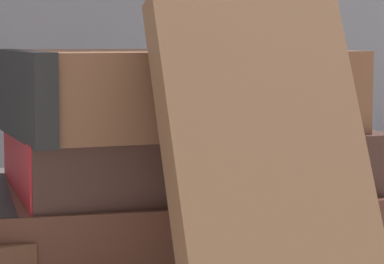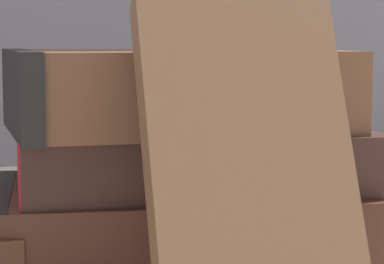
{
  "view_description": "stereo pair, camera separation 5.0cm",
  "coord_description": "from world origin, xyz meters",
  "px_view_note": "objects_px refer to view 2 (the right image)",
  "views": [
    {
      "loc": [
        -0.18,
        -0.51,
        0.14
      ],
      "look_at": [
        -0.0,
        -0.01,
        0.08
      ],
      "focal_mm": 85.0,
      "sensor_mm": 36.0,
      "label": 1
    },
    {
      "loc": [
        -0.13,
        -0.52,
        0.14
      ],
      "look_at": [
        -0.0,
        -0.01,
        0.08
      ],
      "focal_mm": 85.0,
      "sensor_mm": 36.0,
      "label": 2
    }
  ],
  "objects_px": {
    "book_flat_bottom": "(165,223)",
    "book_flat_top": "(165,90)",
    "book_leaning_front": "(248,166)",
    "pocket_watch": "(214,45)",
    "book_flat_middle": "(179,156)"
  },
  "relations": [
    {
      "from": "book_flat_top",
      "to": "book_leaning_front",
      "type": "bearing_deg",
      "value": -84.04
    },
    {
      "from": "book_leaning_front",
      "to": "pocket_watch",
      "type": "distance_m",
      "value": 0.11
    },
    {
      "from": "book_flat_bottom",
      "to": "pocket_watch",
      "type": "relative_size",
      "value": 4.44
    },
    {
      "from": "book_flat_bottom",
      "to": "book_flat_middle",
      "type": "height_order",
      "value": "book_flat_middle"
    },
    {
      "from": "book_leaning_front",
      "to": "pocket_watch",
      "type": "bearing_deg",
      "value": 84.52
    },
    {
      "from": "pocket_watch",
      "to": "book_flat_middle",
      "type": "bearing_deg",
      "value": 121.42
    },
    {
      "from": "book_flat_middle",
      "to": "book_leaning_front",
      "type": "xyz_separation_m",
      "value": [
        0.01,
        -0.12,
        0.01
      ]
    },
    {
      "from": "book_flat_middle",
      "to": "pocket_watch",
      "type": "relative_size",
      "value": 4.11
    },
    {
      "from": "book_flat_bottom",
      "to": "book_leaning_front",
      "type": "xyz_separation_m",
      "value": [
        0.02,
        -0.12,
        0.05
      ]
    },
    {
      "from": "book_flat_bottom",
      "to": "book_flat_top",
      "type": "height_order",
      "value": "book_flat_top"
    },
    {
      "from": "book_leaning_front",
      "to": "pocket_watch",
      "type": "xyz_separation_m",
      "value": [
        0.01,
        0.1,
        0.06
      ]
    },
    {
      "from": "book_flat_top",
      "to": "book_flat_bottom",
      "type": "bearing_deg",
      "value": 76.28
    },
    {
      "from": "book_flat_middle",
      "to": "book_flat_top",
      "type": "xyz_separation_m",
      "value": [
        -0.01,
        -0.01,
        0.04
      ]
    },
    {
      "from": "book_flat_top",
      "to": "pocket_watch",
      "type": "distance_m",
      "value": 0.04
    },
    {
      "from": "book_flat_top",
      "to": "pocket_watch",
      "type": "bearing_deg",
      "value": -37.29
    }
  ]
}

